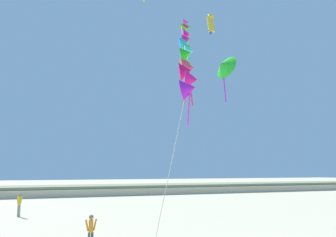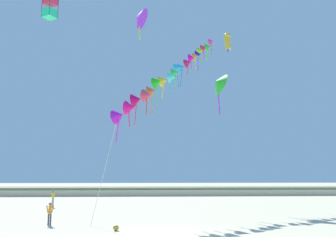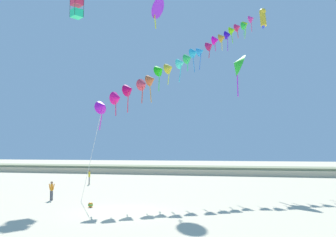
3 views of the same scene
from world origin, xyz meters
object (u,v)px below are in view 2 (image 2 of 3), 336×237
(large_kite_high_solo, at_px, (50,7))
(large_kite_outer_drift, at_px, (139,18))
(person_near_right, at_px, (53,198))
(beach_ball, at_px, (116,228))
(large_kite_low_lead, at_px, (218,83))
(person_near_left, at_px, (50,212))
(large_kite_mid_trail, at_px, (227,42))

(large_kite_high_solo, relative_size, large_kite_outer_drift, 0.64)
(person_near_right, relative_size, large_kite_high_solo, 0.73)
(large_kite_outer_drift, distance_m, beach_ball, 24.21)
(large_kite_high_solo, height_order, beach_ball, large_kite_high_solo)
(large_kite_low_lead, distance_m, beach_ball, 22.81)
(large_kite_low_lead, height_order, large_kite_high_solo, large_kite_high_solo)
(person_near_right, xyz_separation_m, large_kite_high_solo, (-0.47, -3.16, 19.87))
(person_near_left, height_order, large_kite_high_solo, large_kite_high_solo)
(person_near_right, height_order, large_kite_high_solo, large_kite_high_solo)
(large_kite_low_lead, bearing_deg, large_kite_high_solo, -171.35)
(person_near_left, relative_size, beach_ball, 4.27)
(large_kite_low_lead, bearing_deg, large_kite_mid_trail, 69.48)
(person_near_right, bearing_deg, beach_ball, -63.26)
(person_near_right, xyz_separation_m, large_kite_outer_drift, (8.92, -2.43, 19.26))
(large_kite_high_solo, bearing_deg, person_near_right, 81.49)
(large_kite_low_lead, relative_size, large_kite_outer_drift, 1.34)
(person_near_right, relative_size, beach_ball, 4.80)
(person_near_left, xyz_separation_m, large_kite_mid_trail, (17.69, 21.29, 20.89))
(person_near_left, height_order, beach_ball, person_near_left)
(large_kite_mid_trail, xyz_separation_m, beach_ball, (-12.93, -23.84, -21.60))
(large_kite_mid_trail, relative_size, beach_ball, 7.89)
(person_near_left, relative_size, person_near_right, 0.89)
(large_kite_mid_trail, distance_m, large_kite_high_solo, 24.13)
(large_kite_high_solo, relative_size, beach_ball, 6.57)
(person_near_left, height_order, large_kite_mid_trail, large_kite_mid_trail)
(large_kite_mid_trail, bearing_deg, beach_ball, -118.47)
(large_kite_low_lead, relative_size, beach_ball, 13.74)
(person_near_right, bearing_deg, large_kite_high_solo, -98.51)
(large_kite_high_solo, distance_m, beach_ball, 25.77)
(large_kite_mid_trail, bearing_deg, person_near_right, -159.34)
(large_kite_high_solo, height_order, large_kite_outer_drift, large_kite_high_solo)
(person_near_right, distance_m, beach_ball, 17.86)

